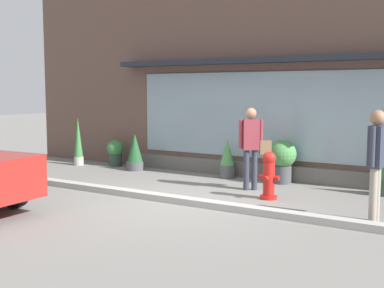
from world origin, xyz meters
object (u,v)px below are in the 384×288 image
at_px(potted_plant_trailing_edge, 115,152).
at_px(fire_hydrant, 269,175).
at_px(potted_plant_doorstep, 282,158).
at_px(potted_plant_near_hydrant, 135,153).
at_px(potted_plant_low_front, 227,159).
at_px(pedestrian_passerby, 376,156).
at_px(potted_plant_by_entrance, 78,142).
at_px(pedestrian_with_handbag, 252,142).

bearing_deg(potted_plant_trailing_edge, fire_hydrant, -17.40).
relative_size(potted_plant_doorstep, potted_plant_near_hydrant, 1.01).
xyz_separation_m(fire_hydrant, potted_plant_low_front, (-1.75, 1.61, -0.02)).
distance_m(pedestrian_passerby, potted_plant_low_front, 4.50).
bearing_deg(pedestrian_passerby, potted_plant_low_front, 64.61).
relative_size(potted_plant_by_entrance, potted_plant_near_hydrant, 1.38).
xyz_separation_m(fire_hydrant, potted_plant_near_hydrant, (-4.29, 1.34, -0.00)).
height_order(pedestrian_with_handbag, potted_plant_low_front, pedestrian_with_handbag).
bearing_deg(potted_plant_near_hydrant, potted_plant_low_front, 5.92).
bearing_deg(potted_plant_low_front, pedestrian_passerby, -31.07).
height_order(pedestrian_with_handbag, pedestrian_passerby, pedestrian_passerby).
bearing_deg(pedestrian_passerby, potted_plant_trailing_edge, 77.95).
distance_m(potted_plant_by_entrance, potted_plant_trailing_edge, 1.07).
distance_m(pedestrian_with_handbag, potted_plant_low_front, 1.58).
relative_size(potted_plant_doorstep, potted_plant_by_entrance, 0.73).
height_order(fire_hydrant, potted_plant_near_hydrant, potted_plant_near_hydrant).
bearing_deg(potted_plant_doorstep, potted_plant_low_front, -178.47).
bearing_deg(pedestrian_passerby, potted_plant_doorstep, 52.11).
relative_size(fire_hydrant, pedestrian_with_handbag, 0.53).
height_order(pedestrian_passerby, potted_plant_near_hydrant, pedestrian_passerby).
height_order(potted_plant_near_hydrant, potted_plant_trailing_edge, potted_plant_near_hydrant).
distance_m(potted_plant_doorstep, potted_plant_low_front, 1.37).
distance_m(pedestrian_with_handbag, potted_plant_trailing_edge, 4.71).
distance_m(fire_hydrant, pedestrian_with_handbag, 1.04).
xyz_separation_m(pedestrian_passerby, potted_plant_trailing_edge, (-7.27, 2.33, -0.65)).
bearing_deg(pedestrian_passerby, pedestrian_with_handbag, 70.08).
relative_size(pedestrian_with_handbag, potted_plant_trailing_edge, 2.41).
relative_size(pedestrian_passerby, potted_plant_doorstep, 1.82).
bearing_deg(fire_hydrant, potted_plant_low_front, 137.41).
relative_size(potted_plant_near_hydrant, potted_plant_low_front, 1.02).
relative_size(potted_plant_doorstep, potted_plant_trailing_edge, 1.37).
distance_m(pedestrian_passerby, potted_plant_near_hydrant, 6.71).
height_order(fire_hydrant, potted_plant_by_entrance, potted_plant_by_entrance).
relative_size(potted_plant_trailing_edge, potted_plant_low_front, 0.76).
bearing_deg(potted_plant_near_hydrant, potted_plant_by_entrance, -175.85).
bearing_deg(potted_plant_trailing_edge, potted_plant_low_front, -0.39).
height_order(pedestrian_with_handbag, potted_plant_near_hydrant, pedestrian_with_handbag).
height_order(fire_hydrant, pedestrian_with_handbag, pedestrian_with_handbag).
distance_m(fire_hydrant, pedestrian_passerby, 2.26).
relative_size(pedestrian_with_handbag, potted_plant_low_front, 1.82).
height_order(potted_plant_near_hydrant, potted_plant_low_front, potted_plant_near_hydrant).
xyz_separation_m(pedestrian_with_handbag, pedestrian_passerby, (2.72, -1.30, 0.04)).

